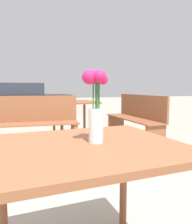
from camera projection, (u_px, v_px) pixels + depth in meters
table_front at (85, 165)px, 1.03m from camera, size 0.92×0.80×0.71m
flower_vase at (96, 105)px, 1.02m from camera, size 0.13×0.12×0.35m
bench_near at (21, 122)px, 3.26m from camera, size 1.71×0.50×0.85m
bench_far at (136, 118)px, 3.80m from camera, size 0.40×1.44×0.85m
table_back at (74, 107)px, 4.02m from camera, size 0.77×0.87×0.73m
parked_car at (10, 99)px, 8.13m from camera, size 4.41×1.92×1.15m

